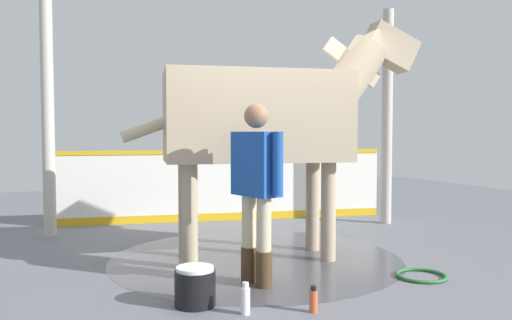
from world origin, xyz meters
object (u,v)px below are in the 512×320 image
(handler, at_px, (256,182))
(wash_bucket, at_px, (195,286))
(horse, at_px, (266,117))
(hose_coil, at_px, (421,276))
(bottle_spray, at_px, (313,300))
(bottle_shampoo, at_px, (245,300))

(handler, height_order, wash_bucket, handler)
(horse, distance_m, hose_coil, 2.24)
(handler, relative_size, wash_bucket, 5.00)
(wash_bucket, relative_size, hose_coil, 0.68)
(horse, bearing_deg, bottle_spray, -91.53)
(bottle_shampoo, height_order, hose_coil, bottle_shampoo)
(horse, bearing_deg, bottle_shampoo, -108.58)
(bottle_shampoo, relative_size, hose_coil, 0.51)
(handler, bearing_deg, hose_coil, 148.71)
(wash_bucket, distance_m, bottle_spray, 0.94)
(bottle_shampoo, xyz_separation_m, bottle_spray, (-0.15, -0.50, -0.02))
(handler, relative_size, hose_coil, 3.41)
(wash_bucket, height_order, bottle_spray, wash_bucket)
(handler, relative_size, bottle_shampoo, 6.66)
(handler, bearing_deg, horse, -135.73)
(wash_bucket, height_order, bottle_shampoo, wash_bucket)
(wash_bucket, xyz_separation_m, bottle_spray, (-0.48, -0.80, -0.06))
(bottle_shampoo, bearing_deg, horse, -28.05)
(bottle_spray, height_order, hose_coil, bottle_spray)
(wash_bucket, distance_m, hose_coil, 2.20)
(wash_bucket, bearing_deg, horse, -42.67)
(handler, xyz_separation_m, bottle_spray, (-0.83, -0.14, -0.84))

